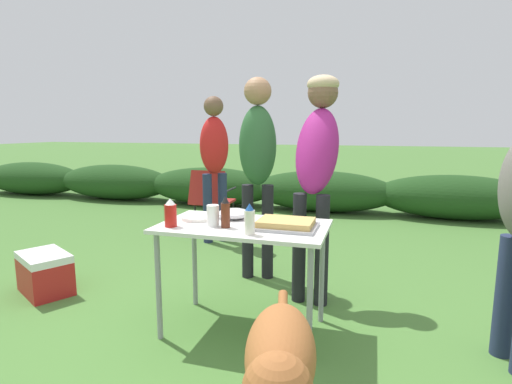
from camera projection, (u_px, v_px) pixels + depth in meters
ground_plane at (244, 329)px, 2.75m from camera, size 60.00×60.00×0.00m
shrub_hedge at (322, 191)px, 6.60m from camera, size 14.40×0.90×0.67m
folding_table at (243, 236)px, 2.64m from camera, size 1.10×0.64×0.74m
food_tray at (286, 224)px, 2.53m from camera, size 0.39×0.30×0.06m
plate_stack at (197, 218)px, 2.77m from camera, size 0.22×0.22×0.02m
mixing_bowl at (234, 214)px, 2.81m from camera, size 0.23×0.23×0.07m
paper_cup_stack at (213, 216)px, 2.58m from camera, size 0.08×0.08×0.14m
ketchup_bottle at (171, 213)px, 2.56m from camera, size 0.08×0.08×0.18m
mayo_bottle at (250, 220)px, 2.37m from camera, size 0.06×0.06×0.19m
bbq_sauce_bottle at (225, 213)px, 2.54m from camera, size 0.06×0.06×0.20m
standing_person_in_red_jacket at (317, 155)px, 3.11m from camera, size 0.39×0.52×1.78m
standing_person_in_navy_coat at (258, 157)px, 3.53m from camera, size 0.37×0.30×1.80m
standing_person_in_dark_puffer at (214, 154)px, 4.71m from camera, size 0.42×0.41×1.73m
dog at (280, 373)px, 1.36m from camera, size 0.36×0.88×0.78m
camp_chair_green_behind_table at (211, 197)px, 5.26m from camera, size 0.50×0.60×0.83m
cooler_box at (45, 273)px, 3.33m from camera, size 0.57×0.51×0.34m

